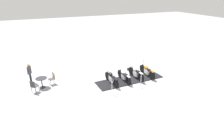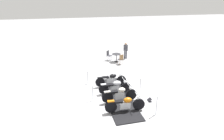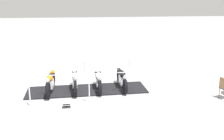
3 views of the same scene
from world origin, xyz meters
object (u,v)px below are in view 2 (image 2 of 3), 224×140
object	(u,v)px
motorcycle_black	(111,79)
bystander_person	(126,49)
motorcycle_copper	(125,104)
info_placard	(150,100)
stanchion_left_rear	(88,80)
cafe_table	(116,56)
motorcycle_chrome	(115,86)
cafe_chair_across_table	(121,59)
cafe_chair_near_table	(109,55)
stanchion_right_front	(156,108)
stanchion_left_mid	(93,96)
motorcycle_cream	(120,94)
stanchion_right_mid	(140,89)

from	to	relation	value
motorcycle_black	bystander_person	size ratio (longest dim) A/B	1.36
motorcycle_copper	info_placard	world-z (taller)	motorcycle_copper
stanchion_left_rear	cafe_table	xyz separation A→B (m)	(4.27, -3.07, 0.27)
motorcycle_copper	motorcycle_chrome	size ratio (longest dim) A/B	1.06
motorcycle_copper	motorcycle_chrome	distance (m)	2.18
motorcycle_chrome	motorcycle_black	bearing A→B (deg)	91.74
cafe_chair_across_table	cafe_chair_near_table	bearing A→B (deg)	16.03
stanchion_left_rear	cafe_chair_across_table	distance (m)	4.80
stanchion_right_front	bystander_person	distance (m)	9.58
motorcycle_copper	info_placard	bearing A→B (deg)	26.13
stanchion_left_mid	stanchion_right_front	size ratio (longest dim) A/B	0.90
motorcycle_chrome	info_placard	world-z (taller)	motorcycle_chrome
stanchion_left_mid	motorcycle_cream	bearing A→B (deg)	-107.21
motorcycle_copper	stanchion_left_rear	distance (m)	4.25
motorcycle_cream	motorcycle_chrome	bearing A→B (deg)	89.69
motorcycle_chrome	cafe_chair_across_table	xyz separation A→B (m)	(5.19, -1.68, 0.04)
motorcycle_chrome	bystander_person	size ratio (longest dim) A/B	1.31
bystander_person	info_placard	bearing A→B (deg)	7.30
stanchion_left_mid	cafe_chair_near_table	world-z (taller)	stanchion_left_mid
motorcycle_cream	stanchion_right_mid	xyz separation A→B (m)	(0.60, -1.48, -0.14)
stanchion_right_front	motorcycle_cream	bearing A→B (deg)	42.38
motorcycle_chrome	cafe_table	distance (m)	6.16
motorcycle_copper	cafe_chair_across_table	bearing A→B (deg)	79.76
motorcycle_chrome	stanchion_right_front	world-z (taller)	stanchion_right_front
stanchion_left_mid	bystander_person	distance (m)	8.39
stanchion_left_rear	cafe_chair_across_table	bearing A→B (deg)	-43.54
bystander_person	stanchion_left_mid	bearing A→B (deg)	-16.68
stanchion_left_rear	cafe_chair_near_table	bearing A→B (deg)	-27.02
motorcycle_black	cafe_chair_across_table	world-z (taller)	motorcycle_black
stanchion_right_front	cafe_chair_near_table	size ratio (longest dim) A/B	1.19
motorcycle_black	stanchion_left_rear	distance (m)	1.72
cafe_table	motorcycle_copper	bearing A→B (deg)	170.47
stanchion_right_mid	cafe_chair_across_table	xyz separation A→B (m)	(5.68, -0.17, 0.17)
stanchion_left_mid	cafe_chair_across_table	world-z (taller)	stanchion_left_mid
cafe_chair_near_table	bystander_person	xyz separation A→B (m)	(0.18, -1.70, 0.41)
motorcycle_black	stanchion_right_mid	xyz separation A→B (m)	(-1.57, -1.55, -0.13)
cafe_chair_near_table	stanchion_left_rear	bearing A→B (deg)	-75.38
motorcycle_black	cafe_chair_across_table	xyz separation A→B (m)	(4.11, -1.72, 0.03)
cafe_chair_across_table	bystander_person	size ratio (longest dim) A/B	0.59
stanchion_right_mid	stanchion_left_rear	xyz separation A→B (m)	(2.20, 3.13, -0.06)
motorcycle_black	stanchion_right_front	xyz separation A→B (m)	(-3.89, -1.64, -0.10)
info_placard	cafe_chair_across_table	world-z (taller)	cafe_chair_across_table
motorcycle_black	bystander_person	xyz separation A→B (m)	(5.62, -2.57, 0.45)
stanchion_right_front	info_placard	bearing A→B (deg)	-8.45
bystander_person	motorcycle_cream	bearing A→B (deg)	-5.39
motorcycle_chrome	stanchion_right_mid	size ratio (longest dim) A/B	1.83
stanchion_left_mid	bystander_person	size ratio (longest dim) A/B	0.63
stanchion_left_rear	cafe_chair_across_table	world-z (taller)	stanchion_left_rear
stanchion_left_mid	stanchion_left_rear	distance (m)	2.32
stanchion_right_front	stanchion_left_rear	xyz separation A→B (m)	(4.52, 3.22, -0.09)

